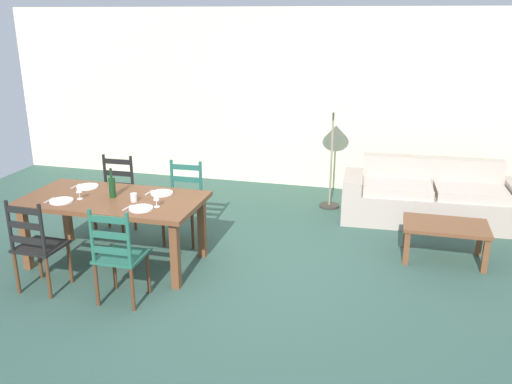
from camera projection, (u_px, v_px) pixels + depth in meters
The scene contains 22 objects.
ground_plane at pixel (237, 276), 5.64m from camera, with size 9.60×9.60×0.02m, color #345449.
wall_far at pixel (298, 100), 8.24m from camera, with size 9.60×0.16×2.70m, color beige.
dining_table at pixel (113, 205), 5.72m from camera, with size 1.90×0.96×0.75m.
dining_chair_near_left at pixel (37, 246), 5.18m from camera, with size 0.43×0.41×0.96m.
dining_chair_near_right at pixel (118, 256), 4.97m from camera, with size 0.43×0.41×0.96m.
dining_chair_far_left at pixel (116, 196), 6.60m from camera, with size 0.43×0.41×0.96m.
dining_chair_far_right at pixel (184, 203), 6.36m from camera, with size 0.43×0.41×0.96m.
dinner_plate_near_left at pixel (61, 201), 5.57m from camera, with size 0.24×0.24×0.02m, color white.
fork_near_left at pixel (49, 200), 5.61m from camera, with size 0.02×0.17×0.01m, color silver.
dinner_plate_near_right at pixel (141, 208), 5.36m from camera, with size 0.24×0.24×0.02m, color white.
fork_near_right at pixel (127, 208), 5.39m from camera, with size 0.02×0.17×0.01m, color silver.
dinner_plate_far_left at pixel (88, 187), 6.03m from camera, with size 0.24×0.24×0.02m, color white.
fork_far_left at pixel (76, 186), 6.07m from camera, with size 0.02×0.17×0.01m, color silver.
dinner_plate_far_right at pixel (162, 193), 5.81m from camera, with size 0.24×0.24×0.02m, color white.
fork_far_right at pixel (149, 192), 5.85m from camera, with size 0.02×0.17×0.01m, color silver.
wine_bottle at pixel (112, 186), 5.68m from camera, with size 0.07×0.07×0.32m.
wine_glass_near_left at pixel (79, 189), 5.62m from camera, with size 0.06×0.06×0.16m.
wine_glass_near_right at pixel (156, 197), 5.39m from camera, with size 0.06×0.06×0.16m.
coffee_cup_primary at pixel (134, 197), 5.56m from camera, with size 0.07×0.07×0.09m, color beige.
couch at pixel (431, 199), 7.05m from camera, with size 2.32×0.91×0.80m.
coffee_table at pixel (445, 230), 5.89m from camera, with size 0.90×0.56×0.42m.
standing_lamp at pixel (334, 107), 7.19m from camera, with size 0.40×0.40×1.64m.
Camera 1 is at (1.47, -4.86, 2.60)m, focal length 37.79 mm.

